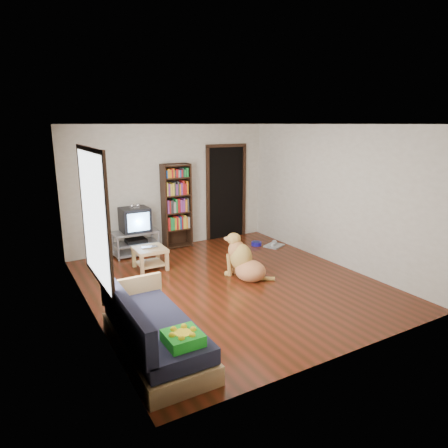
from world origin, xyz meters
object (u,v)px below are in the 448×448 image
crt_tv (134,219)px  coffee_table (150,254)px  bookshelf (176,202)px  sofa (152,334)px  grey_rag (274,246)px  tv_stand (136,242)px  dog_bowl (256,244)px  green_cushion (183,338)px  dog (244,262)px  laptop (150,248)px

crt_tv → coffee_table: (-0.03, -0.94, -0.46)m
bookshelf → sofa: bookshelf is taller
grey_rag → bookshelf: size_ratio=0.22×
grey_rag → tv_stand: bearing=161.5°
dog_bowl → tv_stand: tv_stand is taller
tv_stand → sofa: bearing=-105.0°
tv_stand → bookshelf: bearing=5.6°
tv_stand → bookshelf: (0.95, 0.09, 0.73)m
dog_bowl → sofa: 4.56m
tv_stand → coffee_table: bearing=-91.8°
green_cushion → dog_bowl: green_cushion is taller
dog_bowl → grey_rag: size_ratio=0.55×
grey_rag → bookshelf: (-1.84, 1.03, 0.99)m
crt_tv → dog: crt_tv is taller
green_cushion → sofa: bearing=100.8°
laptop → coffee_table: (-0.00, 0.03, -0.13)m
tv_stand → sofa: sofa is taller
tv_stand → bookshelf: 1.20m
tv_stand → crt_tv: crt_tv is taller
dog_bowl → bookshelf: size_ratio=0.12×
green_cushion → sofa: 0.67m
dog_bowl → dog: size_ratio=0.25×
dog_bowl → grey_rag: dog_bowl is taller
crt_tv → coffee_table: bearing=-91.8°
green_cushion → crt_tv: 4.36m
bookshelf → tv_stand: bearing=-174.4°
grey_rag → dog: size_ratio=0.45×
laptop → crt_tv: bearing=99.4°
green_cushion → coffee_table: 3.44m
green_cushion → grey_rag: green_cushion is taller
laptop → sofa: (-0.95, -2.69, -0.15)m
green_cushion → dog_bowl: 4.91m
coffee_table → crt_tv: bearing=88.2°
tv_stand → laptop: bearing=-91.7°
dog_bowl → tv_stand: bearing=164.7°
grey_rag → tv_stand: (-2.79, 0.93, 0.25)m
laptop → bookshelf: bearing=57.8°
coffee_table → green_cushion: bearing=-103.8°
coffee_table → dog: (1.26, -1.23, 0.01)m
dog_bowl → dog: bearing=-130.8°
dog → laptop: bearing=136.4°
green_cushion → coffee_table: size_ratio=0.66×
laptop → green_cushion: bearing=-92.9°
crt_tv → laptop: bearing=-91.7°
laptop → tv_stand: (0.03, 0.94, -0.14)m
grey_rag → coffee_table: size_ratio=0.73×
laptop → dog_bowl: bearing=17.0°
grey_rag → dog: bearing=-142.2°
crt_tv → tv_stand: bearing=-90.0°
green_cushion → dog_bowl: (3.34, 3.56, -0.44)m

